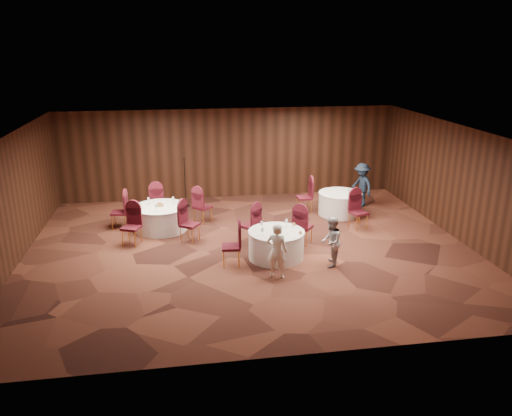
{
  "coord_description": "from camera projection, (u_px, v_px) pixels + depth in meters",
  "views": [
    {
      "loc": [
        -1.8,
        -12.51,
        5.36
      ],
      "look_at": [
        0.2,
        0.2,
        1.1
      ],
      "focal_mm": 35.0,
      "sensor_mm": 36.0,
      "label": 1
    }
  ],
  "objects": [
    {
      "name": "mic_stand",
      "position": [
        186.0,
        192.0,
        17.1
      ],
      "size": [
        0.24,
        0.24,
        1.71
      ],
      "color": "black",
      "rests_on": "ground"
    },
    {
      "name": "tabletop_right",
      "position": [
        349.0,
        190.0,
        15.93
      ],
      "size": [
        0.08,
        0.08,
        0.22
      ],
      "color": "silver",
      "rests_on": "table_right"
    },
    {
      "name": "table_left",
      "position": [
        161.0,
        218.0,
        14.97
      ],
      "size": [
        1.59,
        1.59,
        0.74
      ],
      "color": "white",
      "rests_on": "ground"
    },
    {
      "name": "table_right",
      "position": [
        340.0,
        203.0,
        16.32
      ],
      "size": [
        1.41,
        1.41,
        0.74
      ],
      "color": "white",
      "rests_on": "ground"
    },
    {
      "name": "woman_b",
      "position": [
        331.0,
        242.0,
        12.43
      ],
      "size": [
        0.69,
        0.77,
        1.3
      ],
      "primitive_type": "imported",
      "rotation": [
        0.0,
        0.0,
        4.34
      ],
      "color": "#B6B7BB",
      "rests_on": "ground"
    },
    {
      "name": "room_shell",
      "position": [
        250.0,
        179.0,
        13.06
      ],
      "size": [
        12.0,
        12.0,
        12.0
      ],
      "color": "silver",
      "rests_on": "ground"
    },
    {
      "name": "ground",
      "position": [
        250.0,
        249.0,
        13.68
      ],
      "size": [
        12.0,
        12.0,
        0.0
      ],
      "primitive_type": "plane",
      "color": "black",
      "rests_on": "ground"
    },
    {
      "name": "chairs_right",
      "position": [
        330.0,
        204.0,
        15.8
      ],
      "size": [
        1.83,
        2.36,
        1.0
      ],
      "color": "#3C0C16",
      "rests_on": "ground"
    },
    {
      "name": "tabletop_main",
      "position": [
        282.0,
        229.0,
        12.77
      ],
      "size": [
        1.09,
        0.98,
        0.22
      ],
      "color": "silver",
      "rests_on": "table_main"
    },
    {
      "name": "man_c",
      "position": [
        362.0,
        185.0,
        17.03
      ],
      "size": [
        0.83,
        1.1,
        1.51
      ],
      "primitive_type": "imported",
      "rotation": [
        0.0,
        0.0,
        5.02
      ],
      "color": "#162032",
      "rests_on": "ground"
    },
    {
      "name": "chairs_left",
      "position": [
        160.0,
        214.0,
        14.93
      ],
      "size": [
        3.18,
        2.94,
        1.0
      ],
      "color": "#3C0C16",
      "rests_on": "ground"
    },
    {
      "name": "table_main",
      "position": [
        276.0,
        244.0,
        12.99
      ],
      "size": [
        1.46,
        1.46,
        0.74
      ],
      "color": "white",
      "rests_on": "ground"
    },
    {
      "name": "chairs_main",
      "position": [
        262.0,
        232.0,
        13.48
      ],
      "size": [
        2.79,
        2.1,
        1.0
      ],
      "color": "#3C0C16",
      "rests_on": "ground"
    },
    {
      "name": "woman_a",
      "position": [
        277.0,
        251.0,
        11.79
      ],
      "size": [
        0.59,
        0.51,
        1.38
      ],
      "primitive_type": "imported",
      "rotation": [
        0.0,
        0.0,
        2.72
      ],
      "color": "white",
      "rests_on": "ground"
    },
    {
      "name": "tabletop_left",
      "position": [
        160.0,
        204.0,
        14.83
      ],
      "size": [
        0.81,
        0.75,
        0.22
      ],
      "color": "silver",
      "rests_on": "table_left"
    }
  ]
}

